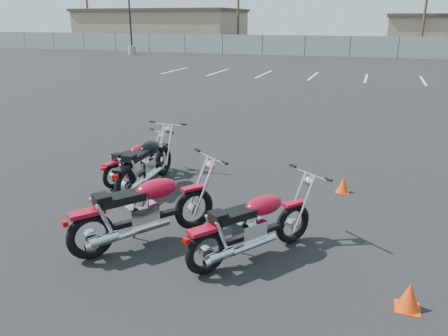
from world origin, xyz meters
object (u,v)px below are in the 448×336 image
(motorcycle_front_red, at_px, (135,161))
(motorcycle_second_black, at_px, (145,163))
(motorcycle_third_red, at_px, (145,210))
(motorcycle_rear_red, at_px, (253,226))

(motorcycle_front_red, distance_m, motorcycle_second_black, 0.56)
(motorcycle_third_red, relative_size, motorcycle_rear_red, 1.09)
(motorcycle_second_black, distance_m, motorcycle_third_red, 2.33)
(motorcycle_front_red, xyz_separation_m, motorcycle_third_red, (1.56, -2.37, 0.14))
(motorcycle_third_red, xyz_separation_m, motorcycle_rear_red, (1.62, 0.12, -0.05))
(motorcycle_front_red, height_order, motorcycle_second_black, motorcycle_second_black)
(motorcycle_third_red, distance_m, motorcycle_rear_red, 1.62)
(motorcycle_second_black, xyz_separation_m, motorcycle_rear_red, (2.74, -1.93, -0.01))
(motorcycle_rear_red, bearing_deg, motorcycle_second_black, 144.91)
(motorcycle_second_black, bearing_deg, motorcycle_rear_red, -35.09)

